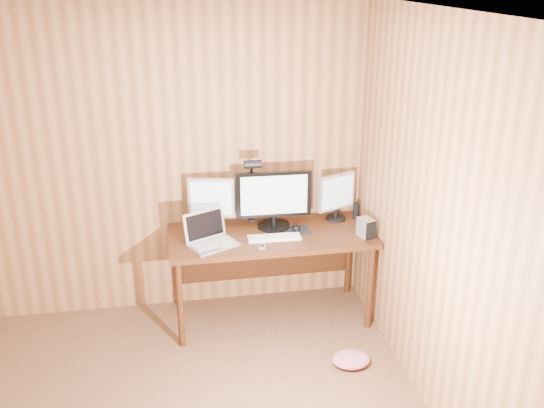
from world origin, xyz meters
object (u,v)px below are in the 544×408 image
object	(u,v)px
desk	(269,244)
monitor_right	(336,196)
monitor_center	(274,199)
hard_drive	(366,228)
mouse	(296,228)
laptop	(209,236)
monitor_left	(211,202)
speaker	(356,211)
keyboard	(274,237)
desk_lamp	(252,181)
phone	(262,246)

from	to	relation	value
desk	monitor_right	size ratio (longest dim) A/B	4.10
monitor_center	hard_drive	size ratio (longest dim) A/B	3.83
mouse	laptop	bearing A→B (deg)	-172.90
monitor_left	speaker	size ratio (longest dim) A/B	3.14
monitor_right	speaker	size ratio (longest dim) A/B	2.94
desk	monitor_center	xyz separation A→B (m)	(0.04, 0.05, 0.37)
monitor_right	mouse	bearing A→B (deg)	-177.69
keyboard	desk_lamp	world-z (taller)	desk_lamp
monitor_left	monitor_right	xyz separation A→B (m)	(1.02, -0.01, -0.01)
monitor_left	desk_lamp	xyz separation A→B (m)	(0.33, 0.00, 0.15)
monitor_right	speaker	distance (m)	0.22
keyboard	desk_lamp	xyz separation A→B (m)	(-0.13, 0.30, 0.36)
phone	speaker	size ratio (longest dim) A/B	0.74
monitor_left	monitor_right	distance (m)	1.02
monitor_right	phone	distance (m)	0.83
mouse	phone	bearing A→B (deg)	-144.76
desk	laptop	xyz separation A→B (m)	(-0.49, -0.17, 0.18)
monitor_right	hard_drive	xyz separation A→B (m)	(0.14, -0.38, -0.13)
laptop	mouse	distance (m)	0.71
hard_drive	speaker	world-z (taller)	hard_drive
keyboard	mouse	world-z (taller)	mouse
desk	hard_drive	bearing A→B (deg)	-19.71
speaker	desk	bearing A→B (deg)	-171.33
mouse	phone	world-z (taller)	mouse
mouse	phone	xyz separation A→B (m)	(-0.31, -0.25, -0.02)
monitor_center	laptop	distance (m)	0.61
keyboard	phone	bearing A→B (deg)	-130.09
desk_lamp	speaker	bearing A→B (deg)	13.29
laptop	keyboard	distance (m)	0.50
monitor_left	monitor_right	size ratio (longest dim) A/B	1.07
laptop	phone	xyz separation A→B (m)	(0.38, -0.12, -0.05)
hard_drive	laptop	bearing A→B (deg)	159.73
mouse	phone	size ratio (longest dim) A/B	1.11
keyboard	speaker	bearing A→B (deg)	22.76
hard_drive	desk_lamp	xyz separation A→B (m)	(-0.83, 0.39, 0.30)
monitor_left	laptop	bearing A→B (deg)	-87.00
monitor_center	mouse	size ratio (longest dim) A/B	5.49
monitor_left	keyboard	xyz separation A→B (m)	(0.45, -0.30, -0.21)
hard_drive	desk_lamp	world-z (taller)	desk_lamp
monitor_right	keyboard	xyz separation A→B (m)	(-0.57, -0.29, -0.20)
mouse	hard_drive	world-z (taller)	hard_drive
monitor_center	speaker	bearing A→B (deg)	6.84
monitor_left	phone	distance (m)	0.58
hard_drive	phone	bearing A→B (deg)	166.48
desk	desk_lamp	world-z (taller)	desk_lamp
speaker	desk_lamp	size ratio (longest dim) A/B	0.22
monitor_right	desk_lamp	distance (m)	0.72
keyboard	speaker	distance (m)	0.80
keyboard	desk_lamp	size ratio (longest dim) A/B	0.68
laptop	desk_lamp	distance (m)	0.57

